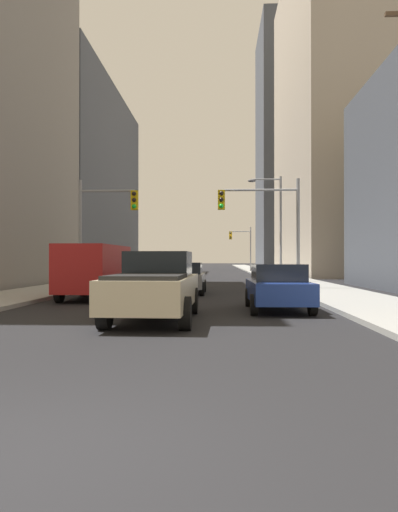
% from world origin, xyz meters
% --- Properties ---
extents(ground_plane, '(400.00, 400.00, 0.00)m').
position_xyz_m(ground_plane, '(0.00, 0.00, 0.00)').
color(ground_plane, black).
extents(sidewalk_left, '(3.60, 160.00, 0.15)m').
position_xyz_m(sidewalk_left, '(-7.10, 50.00, 0.07)').
color(sidewalk_left, '#9E9E99').
rests_on(sidewalk_left, ground).
extents(sidewalk_right, '(3.60, 160.00, 0.15)m').
position_xyz_m(sidewalk_right, '(7.10, 50.00, 0.07)').
color(sidewalk_right, '#9E9E99').
rests_on(sidewalk_right, ground).
extents(pickup_truck_beige, '(2.20, 5.45, 1.90)m').
position_xyz_m(pickup_truck_beige, '(-0.09, 9.30, 0.93)').
color(pickup_truck_beige, '#C6B793').
rests_on(pickup_truck_beige, ground).
extents(cargo_van_red, '(2.16, 5.24, 2.26)m').
position_xyz_m(cargo_van_red, '(-3.56, 16.20, 1.29)').
color(cargo_van_red, maroon).
rests_on(cargo_van_red, ground).
extents(sedan_blue, '(1.95, 4.22, 1.52)m').
position_xyz_m(sedan_blue, '(3.58, 11.85, 0.77)').
color(sedan_blue, navy).
rests_on(sedan_blue, ground).
extents(sedan_grey, '(1.95, 4.22, 1.52)m').
position_xyz_m(sedan_grey, '(0.03, 19.43, 0.77)').
color(sedan_grey, slate).
rests_on(sedan_grey, ground).
extents(sedan_black, '(1.95, 4.23, 1.52)m').
position_xyz_m(sedan_black, '(-3.61, 26.46, 0.77)').
color(sedan_black, black).
rests_on(sedan_black, ground).
extents(sedan_white, '(1.95, 4.26, 1.52)m').
position_xyz_m(sedan_white, '(-3.47, 34.43, 0.77)').
color(sedan_white, white).
rests_on(sedan_white, ground).
extents(traffic_signal_near_left, '(3.26, 0.44, 6.00)m').
position_xyz_m(traffic_signal_near_left, '(-4.53, 22.08, 4.02)').
color(traffic_signal_near_left, gray).
rests_on(traffic_signal_near_left, ground).
extents(traffic_signal_near_right, '(4.38, 0.44, 6.00)m').
position_xyz_m(traffic_signal_near_right, '(4.01, 22.08, 4.07)').
color(traffic_signal_near_right, gray).
rests_on(traffic_signal_near_right, ground).
extents(traffic_signal_far_right, '(2.97, 0.44, 6.00)m').
position_xyz_m(traffic_signal_far_right, '(4.67, 60.92, 4.00)').
color(traffic_signal_far_right, gray).
rests_on(traffic_signal_far_right, ground).
extents(street_lamp_right, '(2.39, 0.32, 7.50)m').
position_xyz_m(street_lamp_right, '(5.62, 30.15, 4.54)').
color(street_lamp_right, gray).
rests_on(street_lamp_right, ground).
extents(building_left_mid_office, '(18.51, 28.22, 20.47)m').
position_xyz_m(building_left_mid_office, '(-18.82, 48.80, 10.24)').
color(building_left_mid_office, '#4C515B').
rests_on(building_left_mid_office, ground).
extents(building_right_mid_block, '(17.38, 27.00, 35.11)m').
position_xyz_m(building_right_mid_block, '(18.07, 50.28, 17.56)').
color(building_right_mid_block, '#B7A893').
rests_on(building_right_mid_block, ground).
extents(building_right_far_highrise, '(14.15, 19.72, 47.38)m').
position_xyz_m(building_right_far_highrise, '(16.72, 92.32, 23.69)').
color(building_right_far_highrise, '#4C515B').
rests_on(building_right_far_highrise, ground).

